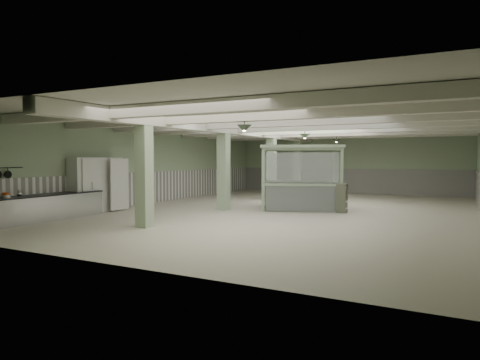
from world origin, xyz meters
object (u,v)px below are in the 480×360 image
at_px(filing_cabinet, 342,198).
at_px(prep_counter, 31,209).
at_px(walkin_cooler, 97,185).
at_px(guard_booth, 301,166).

bearing_deg(filing_cabinet, prep_counter, -143.10).
distance_m(walkin_cooler, filing_cabinet, 9.80).
bearing_deg(guard_booth, filing_cabinet, -37.03).
distance_m(walkin_cooler, guard_booth, 8.44).
bearing_deg(prep_counter, filing_cabinet, 40.80).
relative_size(prep_counter, walkin_cooler, 2.33).
bearing_deg(prep_counter, walkin_cooler, 91.60).
bearing_deg(filing_cabinet, guard_booth, 161.25).
distance_m(prep_counter, filing_cabinet, 11.40).
height_order(prep_counter, filing_cabinet, filing_cabinet).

